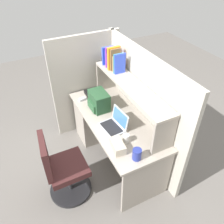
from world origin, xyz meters
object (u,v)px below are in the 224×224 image
backpack (99,101)px  tissue_box (118,146)px  laptop (115,124)px  paper_cup (126,138)px  snack_canister (137,154)px  office_chair (63,171)px  computer_mouse (82,99)px

backpack → tissue_box: 0.78m
laptop → backpack: backpack is taller
paper_cup → tissue_box: (0.07, -0.14, 0.00)m
laptop → backpack: bearing=-177.6°
snack_canister → office_chair: bearing=-122.8°
laptop → office_chair: 0.83m
office_chair → computer_mouse: bearing=-29.6°
laptop → snack_canister: size_ratio=2.56×
office_chair → snack_canister: bearing=-116.7°
computer_mouse → snack_canister: size_ratio=0.80×
snack_canister → office_chair: office_chair is taller
computer_mouse → tissue_box: (1.05, 0.01, 0.03)m
backpack → snack_canister: backpack is taller
backpack → snack_canister: size_ratio=2.32×
paper_cup → laptop: bearing=-179.8°
backpack → computer_mouse: (-0.28, -0.13, -0.10)m
computer_mouse → tissue_box: tissue_box is taller
backpack → tissue_box: bearing=-8.9°
backpack → computer_mouse: 0.32m
tissue_box → snack_canister: 0.24m
paper_cup → snack_canister: size_ratio=0.73×
paper_cup → snack_canister: bearing=-5.0°
laptop → snack_canister: laptop is taller
tissue_box → computer_mouse: bearing=-172.2°
backpack → office_chair: bearing=-53.6°
tissue_box → snack_canister: bearing=37.1°
laptop → office_chair: bearing=-83.3°
backpack → office_chair: backpack is taller
paper_cup → tissue_box: tissue_box is taller
laptop → backpack: size_ratio=1.10×
laptop → paper_cup: 0.27m
computer_mouse → backpack: bearing=18.9°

